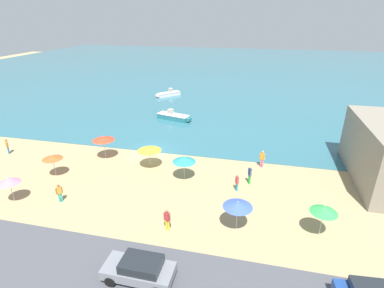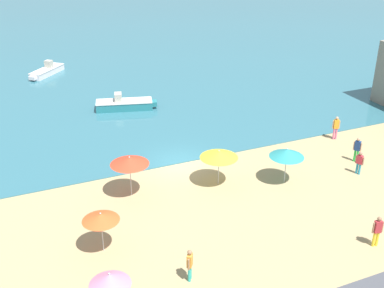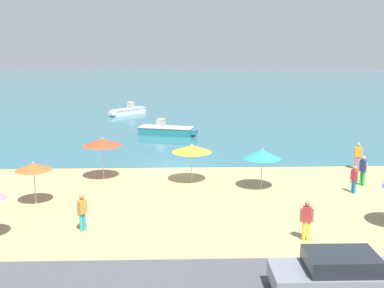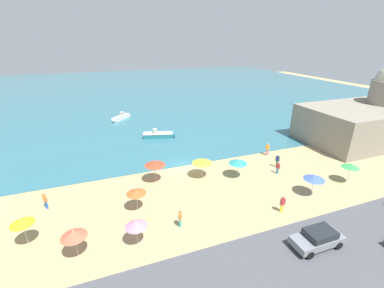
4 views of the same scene
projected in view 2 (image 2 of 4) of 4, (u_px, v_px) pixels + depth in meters
The scene contains 14 objects.
ground_plane at pixel (180, 164), 32.55m from camera, with size 160.00×160.00×0.00m, color tan.
sea at pixel (53, 19), 78.15m from camera, with size 150.00×110.00×0.05m, color #2F6775.
beach_umbrella_0 at pixel (287, 153), 29.43m from camera, with size 2.15×2.15×2.37m.
beach_umbrella_5 at pixel (110, 279), 19.28m from camera, with size 1.73×1.73×2.32m.
beach_umbrella_6 at pixel (101, 217), 23.26m from camera, with size 1.84×1.84×2.24m.
beach_umbrella_7 at pixel (219, 154), 29.23m from camera, with size 2.35×2.35×2.34m.
beach_umbrella_8 at pixel (130, 161), 27.90m from camera, with size 2.29×2.29×2.60m.
bather_0 at pixel (359, 162), 30.90m from camera, with size 0.34×0.53×1.57m.
bather_1 at pixel (357, 148), 32.39m from camera, with size 0.36×0.51×1.77m.
bather_2 at pixel (377, 230), 24.04m from camera, with size 0.56×0.30×1.74m.
bather_4 at pixel (336, 127), 35.69m from camera, with size 0.54×0.33×1.81m.
bather_5 at pixel (190, 263), 21.77m from camera, with size 0.39×0.48×1.67m.
skiff_nearshore at pixel (125, 104), 41.40m from camera, with size 5.32×2.77×1.46m.
skiff_offshore at pixel (47, 71), 50.41m from camera, with size 4.08×4.25×1.40m.
Camera 2 is at (-10.66, -26.79, 15.19)m, focal length 45.00 mm.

